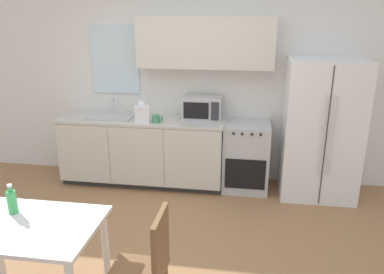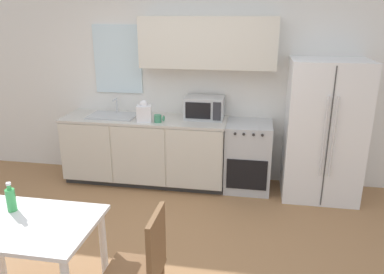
{
  "view_description": "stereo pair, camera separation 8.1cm",
  "coord_description": "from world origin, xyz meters",
  "px_view_note": "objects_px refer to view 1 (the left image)",
  "views": [
    {
      "loc": [
        0.82,
        -2.98,
        2.2
      ],
      "look_at": [
        0.3,
        0.48,
        1.05
      ],
      "focal_mm": 35.0,
      "sensor_mm": 36.0,
      "label": 1
    },
    {
      "loc": [
        0.9,
        -2.96,
        2.2
      ],
      "look_at": [
        0.3,
        0.48,
        1.05
      ],
      "focal_mm": 35.0,
      "sensor_mm": 36.0,
      "label": 2
    }
  ],
  "objects_px": {
    "microwave": "(202,107)",
    "drink_bottle": "(12,201)",
    "oven_range": "(246,156)",
    "refrigerator": "(321,130)",
    "coffee_mug": "(157,119)",
    "dining_table": "(26,239)",
    "dining_chair_side": "(150,263)"
  },
  "relations": [
    {
      "from": "microwave",
      "to": "drink_bottle",
      "type": "distance_m",
      "value": 2.68
    },
    {
      "from": "drink_bottle",
      "to": "oven_range",
      "type": "bearing_deg",
      "value": 53.76
    },
    {
      "from": "microwave",
      "to": "drink_bottle",
      "type": "height_order",
      "value": "microwave"
    },
    {
      "from": "refrigerator",
      "to": "coffee_mug",
      "type": "bearing_deg",
      "value": -175.57
    },
    {
      "from": "dining_table",
      "to": "dining_chair_side",
      "type": "relative_size",
      "value": 1.15
    },
    {
      "from": "oven_range",
      "to": "dining_table",
      "type": "bearing_deg",
      "value": -122.09
    },
    {
      "from": "dining_table",
      "to": "dining_chair_side",
      "type": "xyz_separation_m",
      "value": [
        0.91,
        0.02,
        -0.11
      ]
    },
    {
      "from": "oven_range",
      "to": "drink_bottle",
      "type": "relative_size",
      "value": 3.82
    },
    {
      "from": "dining_chair_side",
      "to": "refrigerator",
      "type": "bearing_deg",
      "value": -31.8
    },
    {
      "from": "microwave",
      "to": "oven_range",
      "type": "bearing_deg",
      "value": -8.37
    },
    {
      "from": "refrigerator",
      "to": "drink_bottle",
      "type": "xyz_separation_m",
      "value": [
        -2.61,
        -2.29,
        0.02
      ]
    },
    {
      "from": "dining_table",
      "to": "drink_bottle",
      "type": "xyz_separation_m",
      "value": [
        -0.16,
        0.14,
        0.22
      ]
    },
    {
      "from": "coffee_mug",
      "to": "drink_bottle",
      "type": "height_order",
      "value": "drink_bottle"
    },
    {
      "from": "oven_range",
      "to": "dining_chair_side",
      "type": "distance_m",
      "value": 2.54
    },
    {
      "from": "dining_chair_side",
      "to": "drink_bottle",
      "type": "xyz_separation_m",
      "value": [
        -1.08,
        0.12,
        0.34
      ]
    },
    {
      "from": "refrigerator",
      "to": "dining_chair_side",
      "type": "height_order",
      "value": "refrigerator"
    },
    {
      "from": "oven_range",
      "to": "dining_table",
      "type": "relative_size",
      "value": 0.83
    },
    {
      "from": "oven_range",
      "to": "refrigerator",
      "type": "height_order",
      "value": "refrigerator"
    },
    {
      "from": "coffee_mug",
      "to": "drink_bottle",
      "type": "xyz_separation_m",
      "value": [
        -0.58,
        -2.14,
        -0.08
      ]
    },
    {
      "from": "microwave",
      "to": "coffee_mug",
      "type": "distance_m",
      "value": 0.62
    },
    {
      "from": "refrigerator",
      "to": "coffee_mug",
      "type": "distance_m",
      "value": 2.03
    },
    {
      "from": "oven_range",
      "to": "dining_table",
      "type": "xyz_separation_m",
      "value": [
        -1.55,
        -2.48,
        0.21
      ]
    },
    {
      "from": "refrigerator",
      "to": "drink_bottle",
      "type": "height_order",
      "value": "refrigerator"
    },
    {
      "from": "coffee_mug",
      "to": "refrigerator",
      "type": "bearing_deg",
      "value": 4.43
    },
    {
      "from": "microwave",
      "to": "coffee_mug",
      "type": "xyz_separation_m",
      "value": [
        -0.54,
        -0.29,
        -0.1
      ]
    },
    {
      "from": "coffee_mug",
      "to": "oven_range",
      "type": "bearing_deg",
      "value": 10.14
    },
    {
      "from": "oven_range",
      "to": "coffee_mug",
      "type": "distance_m",
      "value": 1.26
    },
    {
      "from": "dining_table",
      "to": "dining_chair_side",
      "type": "distance_m",
      "value": 0.92
    },
    {
      "from": "dining_chair_side",
      "to": "oven_range",
      "type": "bearing_deg",
      "value": -13.97
    },
    {
      "from": "oven_range",
      "to": "drink_bottle",
      "type": "xyz_separation_m",
      "value": [
        -1.72,
        -2.34,
        0.43
      ]
    },
    {
      "from": "microwave",
      "to": "drink_bottle",
      "type": "xyz_separation_m",
      "value": [
        -1.13,
        -2.43,
        -0.17
      ]
    },
    {
      "from": "dining_table",
      "to": "refrigerator",
      "type": "bearing_deg",
      "value": 44.83
    }
  ]
}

